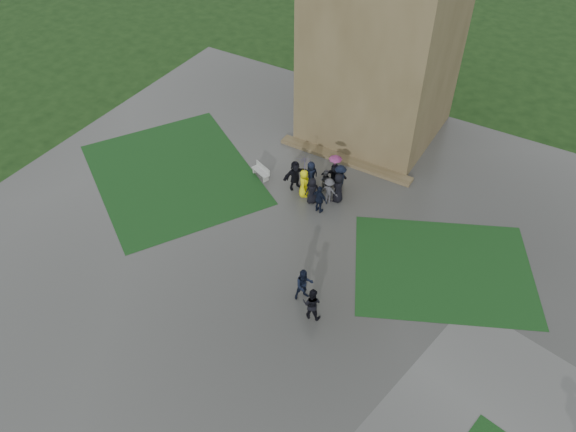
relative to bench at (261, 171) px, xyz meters
The scene contains 9 objects.
ground 7.56m from the bench, 60.81° to the right, with size 120.00×120.00×0.00m, color black.
plaza 5.90m from the bench, 51.27° to the right, with size 34.00×34.00×0.02m, color #3B3B38.
lawn_inset_left 5.49m from the bench, 151.71° to the right, with size 11.00×9.00×0.01m, color #133615.
lawn_inset_right 12.29m from the bench, ahead, with size 9.00×7.00×0.01m, color #133615.
tower_plinth 5.45m from the bench, 47.42° to the left, with size 9.00×0.80×0.22m, color brown.
bench is the anchor object (origin of this frame).
visitor_cluster 3.86m from the bench, ahead, with size 3.82×3.27×2.71m.
pedestrian_mid 9.79m from the bench, 44.93° to the right, with size 0.91×0.52×1.87m, color black.
pedestrian_near 10.97m from the bench, 44.68° to the right, with size 0.90×0.52×1.85m, color black.
Camera 1 is at (11.56, -15.75, 21.63)m, focal length 35.00 mm.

